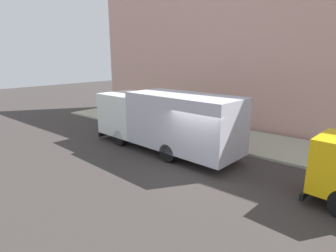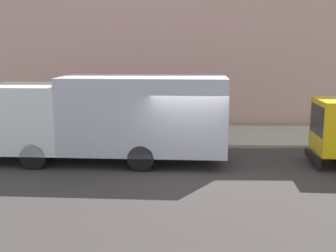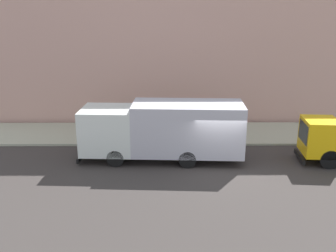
# 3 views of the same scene
# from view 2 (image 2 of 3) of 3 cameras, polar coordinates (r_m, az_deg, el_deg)

# --- Properties ---
(ground) EXTENTS (80.00, 80.00, 0.00)m
(ground) POSITION_cam_2_polar(r_m,az_deg,el_deg) (13.55, 2.93, -6.17)
(ground) COLOR #393431
(sidewalk) EXTENTS (4.29, 30.00, 0.12)m
(sidewalk) POSITION_cam_2_polar(r_m,az_deg,el_deg) (18.51, 2.39, -1.31)
(sidewalk) COLOR #AFB097
(sidewalk) RESTS_ON ground
(building_facade) EXTENTS (0.50, 30.00, 10.99)m
(building_facade) POSITION_cam_2_polar(r_m,az_deg,el_deg) (20.79, 2.33, 15.08)
(building_facade) COLOR #D3A191
(building_facade) RESTS_ON ground
(large_utility_truck) EXTENTS (2.86, 8.45, 3.01)m
(large_utility_truck) POSITION_cam_2_polar(r_m,az_deg,el_deg) (14.35, -8.19, 1.49)
(large_utility_truck) COLOR white
(large_utility_truck) RESTS_ON ground
(pedestrian_walking) EXTENTS (0.51, 0.51, 1.70)m
(pedestrian_walking) POSITION_cam_2_polar(r_m,az_deg,el_deg) (18.34, -11.97, 1.39)
(pedestrian_walking) COLOR #1C1F2D
(pedestrian_walking) RESTS_ON sidewalk
(pedestrian_standing) EXTENTS (0.40, 0.40, 1.57)m
(pedestrian_standing) POSITION_cam_2_polar(r_m,az_deg,el_deg) (18.24, -8.07, 1.22)
(pedestrian_standing) COLOR black
(pedestrian_standing) RESTS_ON sidewalk
(pedestrian_third) EXTENTS (0.46, 0.46, 1.69)m
(pedestrian_third) POSITION_cam_2_polar(r_m,az_deg,el_deg) (19.61, -12.84, 1.98)
(pedestrian_third) COLOR black
(pedestrian_third) RESTS_ON sidewalk
(traffic_cone_orange) EXTENTS (0.42, 0.42, 0.60)m
(traffic_cone_orange) POSITION_cam_2_polar(r_m,az_deg,el_deg) (17.98, -18.49, -1.05)
(traffic_cone_orange) COLOR orange
(traffic_cone_orange) RESTS_ON sidewalk
(street_sign_post) EXTENTS (0.44, 0.08, 2.56)m
(street_sign_post) POSITION_cam_2_polar(r_m,az_deg,el_deg) (16.59, -0.81, 2.80)
(street_sign_post) COLOR #4C5156
(street_sign_post) RESTS_ON sidewalk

